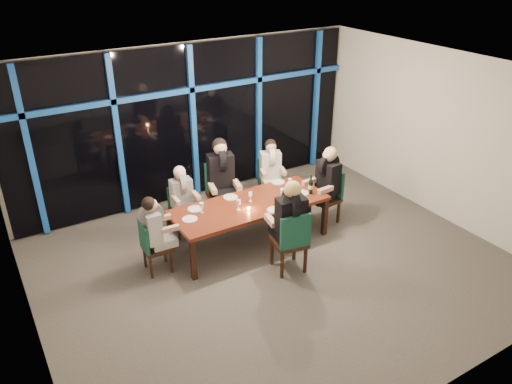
% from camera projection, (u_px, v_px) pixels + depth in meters
% --- Properties ---
extents(room, '(7.04, 7.00, 3.02)m').
position_uv_depth(room, '(278.00, 147.00, 6.98)').
color(room, '#5A554F').
rests_on(room, ground).
extents(window_wall, '(6.86, 0.43, 2.94)m').
position_uv_depth(window_wall, '(193.00, 121.00, 9.43)').
color(window_wall, black).
rests_on(window_wall, ground).
extents(dining_table, '(2.60, 1.00, 0.75)m').
position_uv_depth(dining_table, '(250.00, 207.00, 8.19)').
color(dining_table, maroon).
rests_on(dining_table, ground).
extents(chair_far_left, '(0.42, 0.42, 0.86)m').
position_uv_depth(chair_far_left, '(182.00, 207.00, 8.60)').
color(chair_far_left, black).
rests_on(chair_far_left, ground).
extents(chair_far_mid, '(0.60, 0.60, 1.08)m').
position_uv_depth(chair_far_mid, '(221.00, 189.00, 8.98)').
color(chair_far_mid, black).
rests_on(chair_far_mid, ground).
extents(chair_far_right, '(0.54, 0.54, 0.91)m').
position_uv_depth(chair_far_right, '(270.00, 179.00, 9.54)').
color(chair_far_right, black).
rests_on(chair_far_right, ground).
extents(chair_end_left, '(0.43, 0.43, 0.88)m').
position_uv_depth(chair_end_left, '(151.00, 244.00, 7.55)').
color(chair_end_left, black).
rests_on(chair_end_left, ground).
extents(chair_end_right, '(0.50, 0.50, 0.98)m').
position_uv_depth(chair_end_right, '(329.00, 193.00, 8.93)').
color(chair_end_right, black).
rests_on(chair_end_right, ground).
extents(chair_near_mid, '(0.56, 0.56, 1.05)m').
position_uv_depth(chair_near_mid, '(292.00, 239.00, 7.49)').
color(chair_near_mid, black).
rests_on(chair_near_mid, ground).
extents(diner_far_left, '(0.44, 0.54, 0.84)m').
position_uv_depth(diner_far_left, '(182.00, 191.00, 8.39)').
color(diner_far_left, black).
rests_on(diner_far_left, ground).
extents(diner_far_mid, '(0.60, 0.72, 1.05)m').
position_uv_depth(diner_far_mid, '(221.00, 169.00, 8.71)').
color(diner_far_mid, black).
rests_on(diner_far_mid, ground).
extents(diner_far_right, '(0.55, 0.62, 0.89)m').
position_uv_depth(diner_far_right, '(271.00, 164.00, 9.31)').
color(diner_far_right, silver).
rests_on(diner_far_right, ground).
extents(diner_end_left, '(0.56, 0.45, 0.85)m').
position_uv_depth(diner_end_left, '(154.00, 223.00, 7.42)').
color(diner_end_left, black).
rests_on(diner_end_left, ground).
extents(diner_end_right, '(0.63, 0.51, 0.96)m').
position_uv_depth(diner_end_right, '(327.00, 175.00, 8.71)').
color(diner_end_right, black).
rests_on(diner_end_right, ground).
extents(diner_near_mid, '(0.57, 0.69, 1.02)m').
position_uv_depth(diner_near_mid, '(290.00, 213.00, 7.38)').
color(diner_near_mid, black).
rests_on(diner_near_mid, ground).
extents(plate_far_left, '(0.24, 0.24, 0.01)m').
position_uv_depth(plate_far_left, '(195.00, 209.00, 7.98)').
color(plate_far_left, white).
rests_on(plate_far_left, dining_table).
extents(plate_far_mid, '(0.24, 0.24, 0.01)m').
position_uv_depth(plate_far_mid, '(230.00, 197.00, 8.35)').
color(plate_far_mid, white).
rests_on(plate_far_mid, dining_table).
extents(plate_far_right, '(0.24, 0.24, 0.01)m').
position_uv_depth(plate_far_right, '(278.00, 182.00, 8.87)').
color(plate_far_right, white).
rests_on(plate_far_right, dining_table).
extents(plate_end_left, '(0.24, 0.24, 0.01)m').
position_uv_depth(plate_end_left, '(190.00, 219.00, 7.70)').
color(plate_end_left, white).
rests_on(plate_end_left, dining_table).
extents(plate_end_right, '(0.24, 0.24, 0.01)m').
position_uv_depth(plate_end_right, '(302.00, 193.00, 8.49)').
color(plate_end_right, white).
rests_on(plate_end_right, dining_table).
extents(plate_near_mid, '(0.24, 0.24, 0.01)m').
position_uv_depth(plate_near_mid, '(275.00, 210.00, 7.96)').
color(plate_near_mid, white).
rests_on(plate_near_mid, dining_table).
extents(wine_bottle, '(0.08, 0.08, 0.34)m').
position_uv_depth(wine_bottle, '(311.00, 186.00, 8.43)').
color(wine_bottle, black).
rests_on(wine_bottle, dining_table).
extents(water_pitcher, '(0.12, 0.11, 0.20)m').
position_uv_depth(water_pitcher, '(293.00, 189.00, 8.41)').
color(water_pitcher, silver).
rests_on(water_pitcher, dining_table).
extents(tea_light, '(0.06, 0.06, 0.03)m').
position_uv_depth(tea_light, '(249.00, 209.00, 7.97)').
color(tea_light, '#FFA24C').
rests_on(tea_light, dining_table).
extents(wine_glass_a, '(0.07, 0.07, 0.18)m').
position_uv_depth(wine_glass_a, '(238.00, 203.00, 7.91)').
color(wine_glass_a, silver).
rests_on(wine_glass_a, dining_table).
extents(wine_glass_b, '(0.06, 0.06, 0.16)m').
position_uv_depth(wine_glass_b, '(250.00, 195.00, 8.19)').
color(wine_glass_b, silver).
rests_on(wine_glass_b, dining_table).
extents(wine_glass_c, '(0.08, 0.08, 0.20)m').
position_uv_depth(wine_glass_c, '(282.00, 192.00, 8.23)').
color(wine_glass_c, silver).
rests_on(wine_glass_c, dining_table).
extents(wine_glass_d, '(0.07, 0.07, 0.17)m').
position_uv_depth(wine_glass_d, '(202.00, 205.00, 7.84)').
color(wine_glass_d, silver).
rests_on(wine_glass_d, dining_table).
extents(wine_glass_e, '(0.07, 0.07, 0.17)m').
position_uv_depth(wine_glass_e, '(290.00, 181.00, 8.63)').
color(wine_glass_e, silver).
rests_on(wine_glass_e, dining_table).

